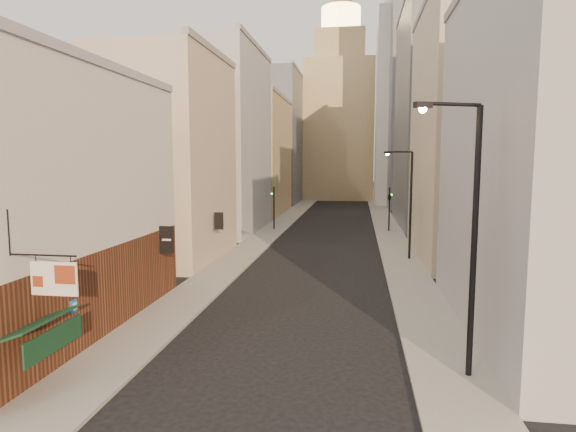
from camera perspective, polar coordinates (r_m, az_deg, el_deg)
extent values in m
cube|color=gray|center=(66.86, 0.04, -0.18)|extent=(3.00, 140.00, 0.15)
cube|color=gray|center=(66.27, 11.24, -0.37)|extent=(3.00, 140.00, 0.15)
cube|color=brown|center=(24.90, -26.56, -7.81)|extent=(6.00, 16.00, 4.00)
cube|color=#BCB6AE|center=(24.20, -27.29, 6.11)|extent=(6.00, 16.00, 8.00)
cube|color=#A4A5A9|center=(23.08, -21.93, 16.63)|extent=(0.60, 16.00, 0.40)
cylinder|color=black|center=(17.19, -27.20, -4.15)|extent=(2.40, 0.06, 0.06)
cube|color=beige|center=(17.11, -25.97, -6.70)|extent=(1.60, 0.06, 1.10)
cube|color=maroon|center=(16.86, -24.87, -6.31)|extent=(0.70, 0.10, 0.60)
cube|color=maroon|center=(17.44, -27.46, -6.87)|extent=(0.35, 0.10, 0.35)
cube|color=black|center=(18.15, -27.62, -11.27)|extent=(1.25, 3.00, 0.52)
cube|color=black|center=(17.97, -25.94, -13.04)|extent=(0.06, 3.00, 0.80)
cube|color=blue|center=(20.95, -24.06, -9.76)|extent=(0.08, 0.40, 0.50)
cube|color=black|center=(27.13, -14.20, -2.74)|extent=(0.80, 0.08, 1.50)
cube|color=black|center=(36.50, -8.20, -0.58)|extent=(0.70, 0.08, 1.30)
cube|color=tan|center=(39.67, -14.05, 6.51)|extent=(8.00, 12.00, 16.00)
cube|color=#A4A5A9|center=(54.86, -7.70, 8.68)|extent=(8.00, 16.00, 20.00)
cube|color=tan|center=(72.30, -3.73, 7.00)|extent=(8.00, 18.00, 17.00)
cube|color=gray|center=(92.05, -1.13, 9.08)|extent=(8.00, 20.00, 24.00)
cube|color=#A4A5A9|center=(24.43, 30.03, 5.96)|extent=(8.00, 16.00, 16.00)
cube|color=tan|center=(41.76, 20.97, 9.02)|extent=(8.00, 16.00, 20.00)
cube|color=gray|center=(61.60, 16.96, 11.01)|extent=(8.00, 20.00, 26.00)
cube|color=gray|center=(91.60, 18.37, 16.97)|extent=(20.00, 22.00, 50.00)
cube|color=tan|center=(102.98, 6.12, 9.89)|extent=(14.00, 14.00, 28.00)
cube|color=tan|center=(105.37, 6.24, 19.16)|extent=(10.00, 10.00, 6.00)
cylinder|color=#FFCC72|center=(106.71, 6.28, 22.04)|extent=(8.00, 8.00, 5.00)
cube|color=silver|center=(89.46, 13.02, 12.21)|extent=(8.00, 8.00, 34.00)
cylinder|color=silver|center=(93.19, 13.33, 23.59)|extent=(6.00, 6.00, 3.00)
cylinder|color=black|center=(18.19, 21.18, -3.37)|extent=(0.22, 0.22, 9.77)
cylinder|color=black|center=(17.44, 18.88, 12.43)|extent=(2.06, 0.95, 0.13)
cube|color=black|center=(16.87, 15.70, 12.56)|extent=(0.64, 0.45, 0.20)
sphere|color=#FFAE3F|center=(16.86, 15.69, 12.08)|extent=(0.26, 0.26, 0.26)
cylinder|color=black|center=(39.15, 14.33, 1.08)|extent=(0.19, 0.19, 8.59)
cylinder|color=black|center=(38.80, 13.13, 7.41)|extent=(1.91, 0.32, 0.11)
cube|color=black|center=(38.63, 11.72, 7.38)|extent=(0.54, 0.27, 0.17)
sphere|color=#FFAE3F|center=(38.63, 11.72, 7.20)|extent=(0.23, 0.23, 0.23)
cylinder|color=black|center=(54.66, -1.67, 0.87)|extent=(0.16, 0.16, 5.00)
imported|color=black|center=(54.52, -1.68, 2.65)|extent=(0.52, 0.52, 1.21)
sphere|color=#19E533|center=(54.56, -1.94, 2.66)|extent=(0.16, 0.16, 0.16)
cylinder|color=black|center=(54.31, 11.91, 0.70)|extent=(0.16, 0.16, 5.00)
imported|color=black|center=(54.17, 11.95, 2.49)|extent=(0.60, 0.60, 1.27)
sphere|color=#19E533|center=(54.19, 12.21, 2.49)|extent=(0.16, 0.16, 0.16)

